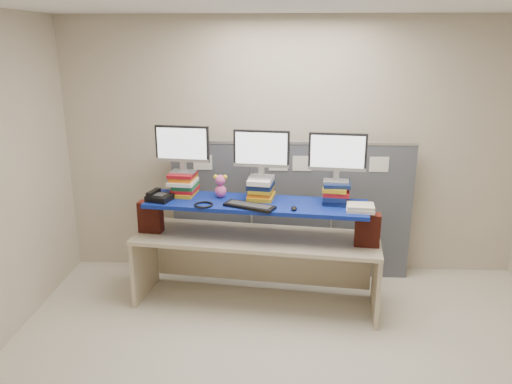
# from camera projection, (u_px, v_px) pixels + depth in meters

# --- Properties ---
(room) EXTENTS (5.00, 4.00, 2.80)m
(room) POSITION_uv_depth(u_px,v_px,m) (299.00, 208.00, 3.53)
(room) COLOR beige
(room) RESTS_ON ground
(cubicle_partition) EXTENTS (2.60, 0.06, 1.53)m
(cubicle_partition) POSITION_uv_depth(u_px,v_px,m) (291.00, 210.00, 5.42)
(cubicle_partition) COLOR #464A53
(cubicle_partition) RESTS_ON ground
(desk) EXTENTS (2.43, 0.98, 0.72)m
(desk) POSITION_uv_depth(u_px,v_px,m) (256.00, 250.00, 4.87)
(desk) COLOR beige
(desk) RESTS_ON ground
(brick_pier_left) EXTENTS (0.24, 0.15, 0.31)m
(brick_pier_left) POSITION_uv_depth(u_px,v_px,m) (151.00, 217.00, 4.91)
(brick_pier_left) COLOR maroon
(brick_pier_left) RESTS_ON desk
(brick_pier_right) EXTENTS (0.24, 0.15, 0.31)m
(brick_pier_right) POSITION_uv_depth(u_px,v_px,m) (367.00, 230.00, 4.57)
(brick_pier_right) COLOR maroon
(brick_pier_right) RESTS_ON desk
(blue_board) EXTENTS (2.15, 0.78, 0.04)m
(blue_board) POSITION_uv_depth(u_px,v_px,m) (256.00, 204.00, 4.73)
(blue_board) COLOR navy
(blue_board) RESTS_ON brick_pier_left
(book_stack_left) EXTENTS (0.29, 0.33, 0.23)m
(book_stack_left) POSITION_uv_depth(u_px,v_px,m) (184.00, 183.00, 4.93)
(book_stack_left) COLOR gold
(book_stack_left) RESTS_ON blue_board
(book_stack_center) EXTENTS (0.28, 0.33, 0.21)m
(book_stack_center) POSITION_uv_depth(u_px,v_px,m) (261.00, 188.00, 4.81)
(book_stack_center) COLOR gold
(book_stack_center) RESTS_ON blue_board
(book_stack_right) EXTENTS (0.29, 0.34, 0.20)m
(book_stack_right) POSITION_uv_depth(u_px,v_px,m) (336.00, 192.00, 4.69)
(book_stack_right) COLOR #12214F
(book_stack_right) RESTS_ON blue_board
(monitor_left) EXTENTS (0.53, 0.18, 0.46)m
(monitor_left) POSITION_uv_depth(u_px,v_px,m) (182.00, 146.00, 4.82)
(monitor_left) COLOR #AFAFB4
(monitor_left) RESTS_ON book_stack_left
(monitor_center) EXTENTS (0.53, 0.18, 0.46)m
(monitor_center) POSITION_uv_depth(u_px,v_px,m) (261.00, 151.00, 4.70)
(monitor_center) COLOR #AFAFB4
(monitor_center) RESTS_ON book_stack_center
(monitor_right) EXTENTS (0.53, 0.18, 0.46)m
(monitor_right) POSITION_uv_depth(u_px,v_px,m) (337.00, 155.00, 4.58)
(monitor_right) COLOR #AFAFB4
(monitor_right) RESTS_ON book_stack_right
(keyboard) EXTENTS (0.50, 0.34, 0.03)m
(keyboard) POSITION_uv_depth(u_px,v_px,m) (249.00, 206.00, 4.57)
(keyboard) COLOR black
(keyboard) RESTS_ON blue_board
(mouse) EXTENTS (0.06, 0.10, 0.03)m
(mouse) POSITION_uv_depth(u_px,v_px,m) (294.00, 208.00, 4.51)
(mouse) COLOR black
(mouse) RESTS_ON blue_board
(desk_phone) EXTENTS (0.27, 0.25, 0.09)m
(desk_phone) POSITION_uv_depth(u_px,v_px,m) (159.00, 197.00, 4.77)
(desk_phone) COLOR black
(desk_phone) RESTS_ON blue_board
(headset) EXTENTS (0.21, 0.21, 0.02)m
(headset) POSITION_uv_depth(u_px,v_px,m) (204.00, 205.00, 4.62)
(headset) COLOR black
(headset) RESTS_ON blue_board
(plush_toy) EXTENTS (0.13, 0.10, 0.23)m
(plush_toy) POSITION_uv_depth(u_px,v_px,m) (221.00, 186.00, 4.83)
(plush_toy) COLOR #EF5AA8
(plush_toy) RESTS_ON blue_board
(binder_stack) EXTENTS (0.27, 0.22, 0.06)m
(binder_stack) POSITION_uv_depth(u_px,v_px,m) (360.00, 208.00, 4.48)
(binder_stack) COLOR silver
(binder_stack) RESTS_ON blue_board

